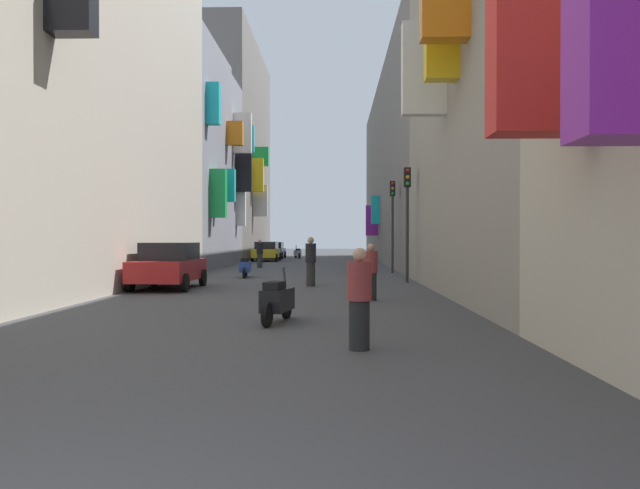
% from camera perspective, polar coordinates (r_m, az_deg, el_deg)
% --- Properties ---
extents(ground_plane, '(140.00, 140.00, 0.00)m').
position_cam_1_polar(ground_plane, '(32.53, -1.67, -2.46)').
color(ground_plane, '#424244').
extents(building_left_mid_a, '(7.13, 8.73, 12.86)m').
position_cam_1_polar(building_left_mid_a, '(36.51, -14.19, 7.96)').
color(building_left_mid_a, gray).
rests_on(building_left_mid_a, ground).
extents(building_left_mid_b, '(7.20, 4.47, 12.48)m').
position_cam_1_polar(building_left_mid_b, '(42.83, -11.76, 6.63)').
color(building_left_mid_b, gray).
rests_on(building_left_mid_b, ground).
extents(building_left_mid_c, '(7.31, 18.73, 18.55)m').
position_cam_1_polar(building_left_mid_c, '(54.48, -8.98, 8.52)').
color(building_left_mid_c, slate).
rests_on(building_left_mid_c, ground).
extents(building_right_mid_a, '(7.28, 15.69, 12.20)m').
position_cam_1_polar(building_right_mid_a, '(19.95, 20.11, 13.26)').
color(building_right_mid_a, gray).
rests_on(building_right_mid_a, ground).
extents(building_right_mid_b, '(6.92, 36.14, 13.43)m').
position_cam_1_polar(building_right_mid_b, '(45.08, 9.45, 6.91)').
color(building_right_mid_b, slate).
rests_on(building_right_mid_b, ground).
extents(parked_car_red, '(1.95, 3.96, 1.57)m').
position_cam_1_polar(parked_car_red, '(21.28, -14.09, -1.88)').
color(parked_car_red, '#B21E1E').
rests_on(parked_car_red, ground).
extents(parked_car_blue, '(1.99, 4.45, 1.41)m').
position_cam_1_polar(parked_car_blue, '(52.33, -4.45, -0.50)').
color(parked_car_blue, navy).
rests_on(parked_car_blue, ground).
extents(parked_car_yellow, '(1.98, 4.31, 1.47)m').
position_cam_1_polar(parked_car_yellow, '(46.30, -5.09, -0.61)').
color(parked_car_yellow, gold).
rests_on(parked_car_yellow, ground).
extents(scooter_silver, '(0.75, 1.89, 1.13)m').
position_cam_1_polar(scooter_silver, '(52.50, -2.14, -0.81)').
color(scooter_silver, '#ADADB2').
rests_on(scooter_silver, ground).
extents(scooter_blue, '(0.54, 2.00, 1.13)m').
position_cam_1_polar(scooter_blue, '(26.87, -7.10, -2.11)').
color(scooter_blue, '#2D4CAD').
rests_on(scooter_blue, ground).
extents(scooter_black, '(0.65, 1.79, 1.13)m').
position_cam_1_polar(scooter_black, '(12.31, -4.08, -5.26)').
color(scooter_black, black).
rests_on(scooter_black, ground).
extents(pedestrian_crossing, '(0.52, 0.52, 1.77)m').
position_cam_1_polar(pedestrian_crossing, '(21.65, -0.88, -1.62)').
color(pedestrian_crossing, '#2F2F2F').
rests_on(pedestrian_crossing, ground).
extents(pedestrian_near_left, '(0.51, 0.51, 1.66)m').
position_cam_1_polar(pedestrian_near_left, '(35.62, -5.72, -0.87)').
color(pedestrian_near_left, '#333333').
rests_on(pedestrian_near_left, ground).
extents(pedestrian_near_right, '(0.39, 0.39, 1.57)m').
position_cam_1_polar(pedestrian_near_right, '(9.30, 3.74, -5.21)').
color(pedestrian_near_right, black).
rests_on(pedestrian_near_right, ground).
extents(pedestrian_mid_street, '(0.38, 0.38, 1.57)m').
position_cam_1_polar(pedestrian_mid_street, '(16.76, 4.83, -2.63)').
color(pedestrian_mid_street, black).
rests_on(pedestrian_mid_street, ground).
extents(traffic_light_near_corner, '(0.26, 0.34, 4.47)m').
position_cam_1_polar(traffic_light_near_corner, '(23.70, 8.25, 3.75)').
color(traffic_light_near_corner, '#2D2D2D').
rests_on(traffic_light_near_corner, ground).
extents(traffic_light_far_corner, '(0.26, 0.34, 4.57)m').
position_cam_1_polar(traffic_light_far_corner, '(30.16, 6.88, 3.18)').
color(traffic_light_far_corner, '#2D2D2D').
rests_on(traffic_light_far_corner, ground).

